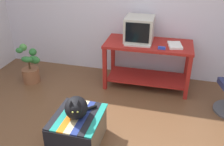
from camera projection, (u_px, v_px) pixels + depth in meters
name	position (u px, v px, depth m)	size (l,w,h in m)	color
ground_plane	(91.00, 144.00, 3.05)	(14.00, 14.00, 0.00)	brown
back_wall	(128.00, 1.00, 4.20)	(8.00, 0.10, 2.60)	silver
desk	(148.00, 57.00, 4.08)	(1.38, 0.67, 0.76)	maroon
tv_monitor	(139.00, 29.00, 3.97)	(0.45, 0.45, 0.39)	#BCB7A8
keyboard	(137.00, 45.00, 3.87)	(0.40, 0.15, 0.02)	beige
book	(175.00, 45.00, 3.83)	(0.19, 0.29, 0.03)	white
ottoman_with_blanket	(78.00, 129.00, 3.01)	(0.56, 0.65, 0.38)	#7A664C
cat	(76.00, 108.00, 2.85)	(0.36, 0.43, 0.30)	black
potted_plant	(30.00, 69.00, 4.30)	(0.37, 0.29, 0.68)	brown
stapler	(162.00, 48.00, 3.73)	(0.04, 0.11, 0.04)	#2342B7
pen	(178.00, 44.00, 3.90)	(0.01, 0.01, 0.14)	#2351B2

